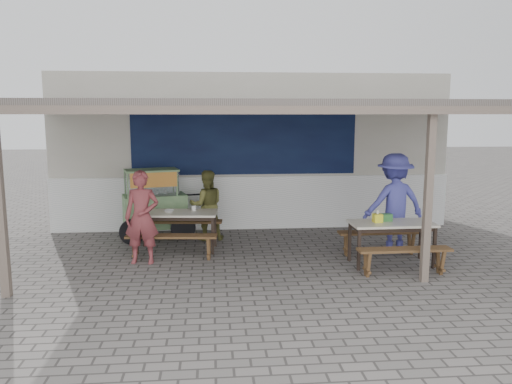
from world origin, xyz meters
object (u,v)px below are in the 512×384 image
object	(u,v)px
donation_box	(386,217)
bench_left_wall	(182,226)
table_left	(177,216)
condiment_jar	(194,208)
vendor_cart	(154,201)
condiment_bowl	(169,211)
bench_left_street	(172,241)
bench_right_wall	(379,237)
patron_wall_side	(207,205)
patron_street_side	(142,217)
bench_right_street	(404,255)
table_right	(392,227)
patron_right_table	(394,202)
tissue_box	(378,218)

from	to	relation	value
donation_box	bench_left_wall	bearing A→B (deg)	154.18
table_left	condiment_jar	size ratio (longest dim) A/B	17.11
vendor_cart	condiment_bowl	size ratio (longest dim) A/B	9.43
bench_left_street	bench_right_wall	distance (m)	3.81
bench_left_wall	donation_box	world-z (taller)	donation_box
patron_wall_side	patron_street_side	bearing A→B (deg)	47.93
condiment_bowl	vendor_cart	bearing A→B (deg)	111.87
vendor_cart	bench_right_street	bearing A→B (deg)	-48.05
patron_street_side	donation_box	xyz separation A→B (m)	(4.23, -0.37, -0.00)
patron_wall_side	condiment_jar	xyz separation A→B (m)	(-0.24, -0.65, 0.07)
table_left	condiment_bowl	bearing A→B (deg)	-166.87
bench_right_wall	condiment_jar	size ratio (longest dim) A/B	16.49
table_left	bench_right_street	bearing A→B (deg)	-20.76
bench_left_wall	bench_right_street	distance (m)	4.45
bench_left_wall	bench_right_wall	bearing A→B (deg)	-13.47
patron_street_side	condiment_jar	size ratio (longest dim) A/B	17.65
patron_wall_side	table_right	bearing A→B (deg)	140.81
bench_left_street	condiment_bowl	size ratio (longest dim) A/B	8.95
patron_right_table	vendor_cart	bearing A→B (deg)	-23.26
patron_wall_side	bench_right_wall	bearing A→B (deg)	149.06
vendor_cart	patron_street_side	size ratio (longest dim) A/B	1.06
table_left	table_right	bearing A→B (deg)	-12.99
bench_left_street	patron_wall_side	distance (m)	1.58
table_left	patron_wall_side	distance (m)	0.97
patron_right_table	patron_street_side	bearing A→B (deg)	-2.41
table_right	patron_right_table	distance (m)	0.99
patron_right_table	tissue_box	world-z (taller)	patron_right_table
bench_left_wall	donation_box	xyz separation A→B (m)	(3.63, -1.76, 0.47)
donation_box	table_left	bearing A→B (deg)	162.77
patron_right_table	condiment_bowl	world-z (taller)	patron_right_table
bench_left_street	patron_right_table	size ratio (longest dim) A/B	0.88
bench_right_street	bench_right_wall	xyz separation A→B (m)	(-0.01, 1.20, 0.00)
patron_wall_side	donation_box	distance (m)	3.68
bench_left_wall	condiment_jar	world-z (taller)	condiment_jar
patron_right_table	bench_right_street	bearing A→B (deg)	69.10
table_right	bench_right_wall	bearing A→B (deg)	90.00
vendor_cart	patron_right_table	xyz separation A→B (m)	(4.65, -1.32, 0.14)
tissue_box	patron_street_side	bearing A→B (deg)	173.76
bench_right_wall	patron_wall_side	bearing A→B (deg)	155.40
patron_right_table	condiment_jar	distance (m)	3.83
vendor_cart	donation_box	xyz separation A→B (m)	(4.22, -2.10, 0.02)
table_left	tissue_box	world-z (taller)	tissue_box
bench_right_wall	patron_street_side	distance (m)	4.33
patron_street_side	condiment_bowl	size ratio (longest dim) A/B	8.89
bench_right_street	vendor_cart	bearing A→B (deg)	146.48
table_right	condiment_jar	xyz separation A→B (m)	(-3.44, 1.38, 0.13)
condiment_jar	donation_box	bearing A→B (deg)	-20.78
patron_street_side	donation_box	bearing A→B (deg)	-0.20
table_right	condiment_jar	bearing A→B (deg)	157.71
donation_box	patron_wall_side	bearing A→B (deg)	148.32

